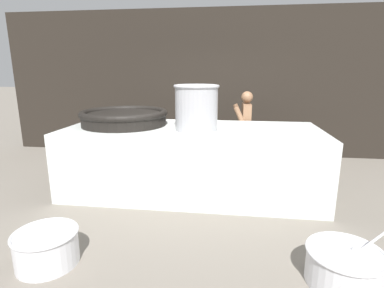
{
  "coord_description": "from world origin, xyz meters",
  "views": [
    {
      "loc": [
        0.6,
        -4.56,
        1.9
      ],
      "look_at": [
        0.0,
        0.0,
        0.78
      ],
      "focal_mm": 28.0,
      "sensor_mm": 36.0,
      "label": 1
    }
  ],
  "objects": [
    {
      "name": "giant_wok_near",
      "position": [
        -1.13,
        0.11,
        1.17
      ],
      "size": [
        1.42,
        1.42,
        0.25
      ],
      "color": "black",
      "rests_on": "hearth_platform"
    },
    {
      "name": "stock_pot",
      "position": [
        0.09,
        -0.16,
        1.39
      ],
      "size": [
        0.67,
        0.67,
        0.67
      ],
      "color": "#9E9EA3",
      "rests_on": "hearth_platform"
    },
    {
      "name": "back_wall",
      "position": [
        0.0,
        2.45,
        1.62
      ],
      "size": [
        9.45,
        0.24,
        3.24
      ],
      "primitive_type": "cube",
      "color": "black",
      "rests_on": "ground_plane"
    },
    {
      "name": "prep_bowl_meat",
      "position": [
        -1.2,
        -2.1,
        0.19
      ],
      "size": [
        0.64,
        0.64,
        0.35
      ],
      "color": "silver",
      "rests_on": "ground_plane"
    },
    {
      "name": "prep_bowl_vegetables",
      "position": [
        1.67,
        -2.01,
        0.19
      ],
      "size": [
        0.88,
        0.69,
        0.61
      ],
      "color": "silver",
      "rests_on": "ground_plane"
    },
    {
      "name": "hearth_platform",
      "position": [
        0.0,
        0.0,
        0.52
      ],
      "size": [
        3.94,
        1.6,
        1.04
      ],
      "color": "silver",
      "rests_on": "ground_plane"
    },
    {
      "name": "ground_plane",
      "position": [
        0.0,
        0.0,
        0.0
      ],
      "size": [
        60.0,
        60.0,
        0.0
      ],
      "primitive_type": "plane",
      "color": "slate"
    },
    {
      "name": "cook",
      "position": [
        0.87,
        1.07,
        0.84
      ],
      "size": [
        0.36,
        0.56,
        1.54
      ],
      "rotation": [
        0.0,
        0.0,
        3.17
      ],
      "color": "brown",
      "rests_on": "ground_plane"
    }
  ]
}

